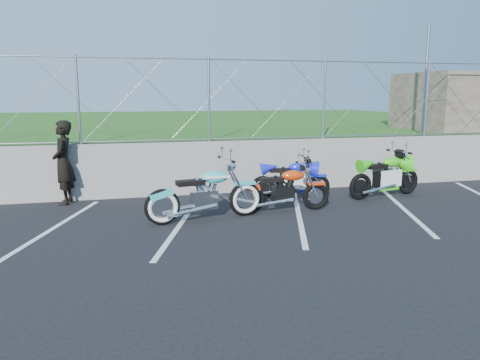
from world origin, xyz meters
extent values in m
plane|color=black|center=(0.00, 0.00, 0.00)|extent=(90.00, 90.00, 0.00)
cube|color=slate|center=(0.00, 3.50, 0.65)|extent=(30.00, 0.22, 1.30)
cube|color=#215015|center=(0.00, 13.50, 0.65)|extent=(30.00, 20.00, 1.30)
cylinder|color=gray|center=(0.00, 3.50, 3.25)|extent=(28.00, 0.03, 0.03)
cylinder|color=gray|center=(0.00, 3.50, 1.35)|extent=(28.00, 0.03, 0.03)
cylinder|color=gray|center=(7.20, 3.90, 2.80)|extent=(0.08, 0.08, 3.00)
cube|color=silver|center=(-2.40, 1.00, 0.00)|extent=(1.49, 4.31, 0.01)
cube|color=silver|center=(0.00, 1.00, 0.00)|extent=(1.49, 4.31, 0.01)
cube|color=silver|center=(2.40, 1.00, 0.00)|extent=(1.49, 4.31, 0.01)
cube|color=silver|center=(4.80, 1.00, 0.00)|extent=(1.49, 4.31, 0.01)
torus|color=black|center=(-0.38, 0.87, 0.35)|extent=(0.71, 0.23, 0.70)
torus|color=black|center=(1.30, 1.16, 0.35)|extent=(0.71, 0.23, 0.70)
cube|color=silver|center=(0.44, 1.01, 0.42)|extent=(0.53, 0.37, 0.36)
ellipsoid|color=#33C9CC|center=(0.66, 1.05, 0.84)|extent=(0.59, 0.35, 0.24)
cube|color=black|center=(0.17, 0.96, 0.77)|extent=(0.56, 0.34, 0.09)
cube|color=#33C9CC|center=(1.30, 1.16, 0.67)|extent=(0.42, 0.22, 0.06)
cylinder|color=silver|center=(0.90, 1.09, 1.18)|extent=(0.16, 0.75, 0.03)
torus|color=black|center=(1.47, 1.31, 0.29)|extent=(0.59, 0.12, 0.59)
torus|color=black|center=(2.89, 1.28, 0.29)|extent=(0.59, 0.12, 0.59)
cube|color=black|center=(2.16, 1.30, 0.38)|extent=(0.44, 0.27, 0.32)
ellipsoid|color=red|center=(2.37, 1.30, 0.76)|extent=(0.51, 0.24, 0.22)
cube|color=black|center=(1.91, 1.30, 0.69)|extent=(0.48, 0.24, 0.09)
cube|color=red|center=(2.89, 1.28, 0.57)|extent=(0.36, 0.15, 0.06)
cylinder|color=silver|center=(2.57, 1.29, 0.99)|extent=(0.04, 0.68, 0.03)
torus|color=black|center=(4.27, 1.91, 0.31)|extent=(0.63, 0.24, 0.62)
torus|color=black|center=(5.72, 2.21, 0.31)|extent=(0.63, 0.24, 0.62)
cube|color=black|center=(4.97, 2.06, 0.42)|extent=(0.53, 0.38, 0.35)
ellipsoid|color=#3DDE1B|center=(5.20, 2.11, 0.83)|extent=(0.59, 0.36, 0.24)
cube|color=black|center=(4.71, 2.00, 0.76)|extent=(0.56, 0.35, 0.09)
cube|color=#3DDE1B|center=(5.72, 2.21, 0.60)|extent=(0.42, 0.23, 0.06)
cylinder|color=silver|center=(5.37, 2.14, 1.07)|extent=(0.18, 0.74, 0.03)
torus|color=black|center=(2.06, 2.47, 0.28)|extent=(0.57, 0.17, 0.57)
torus|color=black|center=(3.39, 2.32, 0.28)|extent=(0.57, 0.17, 0.57)
cube|color=black|center=(2.71, 2.40, 0.38)|extent=(0.46, 0.31, 0.32)
ellipsoid|color=#1724DB|center=(2.91, 2.37, 0.75)|extent=(0.52, 0.29, 0.22)
cube|color=black|center=(2.46, 2.43, 0.69)|extent=(0.49, 0.28, 0.08)
cube|color=#1724DB|center=(3.39, 2.32, 0.55)|extent=(0.37, 0.18, 0.06)
cylinder|color=silver|center=(3.07, 2.35, 0.97)|extent=(0.11, 0.68, 0.03)
imported|color=black|center=(-2.36, 3.15, 0.93)|extent=(0.49, 0.71, 1.87)
camera|label=1|loc=(-1.02, -7.78, 2.45)|focal=35.00mm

